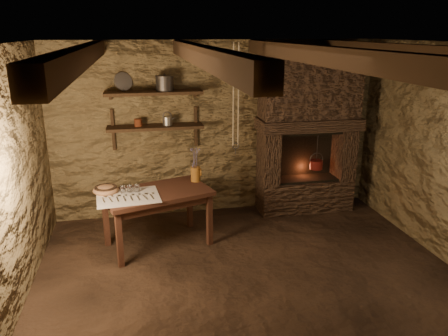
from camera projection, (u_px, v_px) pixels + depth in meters
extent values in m
plane|color=black|center=(252.00, 282.00, 4.56)|extent=(4.50, 4.50, 0.00)
cube|color=brown|center=(217.00, 129.00, 6.07)|extent=(4.50, 0.04, 2.40)
cube|color=brown|center=(354.00, 288.00, 2.33)|extent=(4.50, 0.04, 2.40)
cube|color=brown|center=(4.00, 189.00, 3.77)|extent=(0.04, 4.00, 2.40)
cube|color=black|center=(258.00, 44.00, 3.84)|extent=(4.50, 4.00, 0.04)
cube|color=black|center=(81.00, 56.00, 3.58)|extent=(0.14, 3.95, 0.16)
cube|color=black|center=(202.00, 55.00, 3.77)|extent=(0.14, 3.95, 0.16)
cube|color=black|center=(311.00, 54.00, 3.96)|extent=(0.14, 3.95, 0.16)
cube|color=black|center=(410.00, 53.00, 4.15)|extent=(0.14, 3.95, 0.16)
cube|color=black|center=(155.00, 127.00, 5.73)|extent=(1.25, 0.30, 0.04)
cube|color=black|center=(154.00, 93.00, 5.59)|extent=(1.25, 0.30, 0.04)
cube|color=#322219|center=(304.00, 194.00, 6.38)|extent=(1.35, 0.45, 0.45)
cube|color=#322219|center=(268.00, 157.00, 6.09)|extent=(0.23, 0.45, 0.75)
cube|color=#322219|center=(343.00, 153.00, 6.30)|extent=(0.23, 0.45, 0.75)
cube|color=#322219|center=(309.00, 124.00, 6.03)|extent=(1.43, 0.51, 0.16)
cube|color=#322219|center=(311.00, 83.00, 5.89)|extent=(1.35, 0.45, 0.94)
cube|color=black|center=(301.00, 151.00, 6.38)|extent=(0.90, 0.06, 0.75)
cube|color=#371C13|center=(156.00, 193.00, 5.16)|extent=(1.38, 1.04, 0.05)
cube|color=#371C13|center=(157.00, 199.00, 5.18)|extent=(1.25, 0.90, 0.09)
cube|color=white|center=(128.00, 197.00, 4.96)|extent=(0.74, 0.62, 0.01)
cylinder|color=#8F561B|center=(196.00, 174.00, 5.47)|extent=(0.16, 0.16, 0.19)
torus|color=#8F561B|center=(201.00, 172.00, 5.47)|extent=(0.02, 0.10, 0.10)
ellipsoid|color=#9E6A44|center=(106.00, 190.00, 5.08)|extent=(0.37, 0.37, 0.10)
cylinder|color=#322E2C|center=(165.00, 84.00, 5.58)|extent=(0.27, 0.27, 0.17)
cylinder|color=#A9A9A4|center=(123.00, 82.00, 5.57)|extent=(0.26, 0.19, 0.24)
cylinder|color=#501F10|center=(138.00, 123.00, 5.66)|extent=(0.12, 0.12, 0.10)
cylinder|color=maroon|center=(316.00, 165.00, 6.22)|extent=(0.23, 0.23, 0.13)
torus|color=#322E2C|center=(316.00, 159.00, 6.20)|extent=(0.20, 0.01, 0.20)
cylinder|color=#322E2C|center=(317.00, 147.00, 6.15)|extent=(0.01, 0.01, 0.44)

